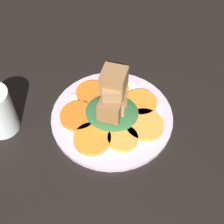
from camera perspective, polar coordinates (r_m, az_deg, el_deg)
table_slab at (r=67.22cm, az=-0.00°, el=-1.64°), size 120.00×120.00×2.00cm
plate at (r=66.01cm, az=-0.00°, el=-0.85°), size 25.64×25.64×1.05cm
carrot_slice_0 at (r=69.10cm, az=-3.84°, el=3.58°), size 6.64×6.64×0.97cm
carrot_slice_1 at (r=65.17cm, az=-6.17°, el=-0.69°), size 7.61×7.61×0.97cm
carrot_slice_2 at (r=61.63cm, az=-3.63°, el=-4.86°), size 7.47×7.47×0.97cm
carrot_slice_3 at (r=61.56cm, az=1.98°, el=-4.86°), size 6.08×6.08×0.97cm
carrot_slice_4 at (r=63.76cm, az=5.94°, el=-2.33°), size 7.89×7.89×0.97cm
carrot_slice_5 at (r=67.32cm, az=5.21°, el=1.73°), size 7.20×7.20×0.97cm
carrot_slice_6 at (r=69.68cm, az=0.57°, el=4.25°), size 6.16×6.16×0.97cm
center_pile at (r=62.77cm, az=0.10°, el=1.91°), size 11.35×10.22×11.06cm
fork at (r=68.79cm, az=-0.14°, el=3.08°), size 16.87×6.08×0.40cm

